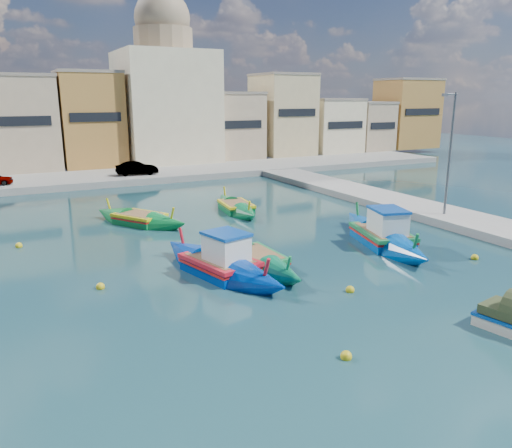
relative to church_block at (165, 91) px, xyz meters
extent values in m
plane|color=#122F38|center=(-10.00, -40.00, -8.41)|extent=(160.00, 160.00, 0.00)
cube|color=gray|center=(-10.00, -8.00, -8.11)|extent=(80.00, 8.00, 0.60)
cube|color=tan|center=(-15.74, -0.28, -3.31)|extent=(7.88, 7.44, 8.99)
cube|color=gray|center=(-15.74, -0.28, 1.33)|extent=(8.04, 7.59, 0.30)
cube|color=black|center=(-15.74, -4.05, -2.86)|extent=(6.30, 0.10, 0.90)
cube|color=#B87F39|center=(-8.46, -0.93, -3.09)|extent=(6.17, 6.13, 9.43)
cube|color=gray|center=(-8.46, -0.93, 1.77)|extent=(6.29, 6.26, 0.30)
cube|color=black|center=(-8.46, -4.05, -2.62)|extent=(4.93, 0.10, 0.90)
cube|color=tan|center=(-0.95, -0.15, -4.78)|extent=(7.31, 7.69, 6.05)
cube|color=gray|center=(-0.95, -0.15, -1.60)|extent=(7.46, 7.85, 0.30)
cube|color=black|center=(-0.95, -4.05, -4.48)|extent=(5.85, 0.10, 0.90)
cube|color=tan|center=(7.02, -0.35, -4.10)|extent=(7.54, 7.30, 7.41)
cube|color=gray|center=(7.02, -0.35, -0.25)|extent=(7.69, 7.45, 0.30)
cube|color=black|center=(7.02, -4.05, -3.73)|extent=(6.03, 0.10, 0.90)
cube|color=tan|center=(14.93, -0.51, -2.99)|extent=(6.36, 6.97, 9.63)
cube|color=gray|center=(14.93, -0.51, 1.98)|extent=(6.48, 7.11, 0.30)
cube|color=black|center=(14.93, -4.05, -2.51)|extent=(5.09, 0.10, 0.90)
cube|color=beige|center=(22.15, -0.65, -4.48)|extent=(6.63, 6.70, 6.65)
cube|color=gray|center=(22.15, -0.65, -1.01)|extent=(6.76, 6.83, 0.30)
cube|color=black|center=(22.15, -4.05, -4.15)|extent=(5.30, 0.10, 0.90)
cube|color=tan|center=(28.26, -0.25, -4.71)|extent=(5.08, 7.51, 6.20)
cube|color=gray|center=(28.26, -0.25, -1.45)|extent=(5.18, 7.66, 0.30)
cube|color=black|center=(28.26, -4.05, -4.40)|extent=(4.06, 0.10, 0.90)
cube|color=#B87F39|center=(35.15, -1.00, -3.14)|extent=(7.79, 6.00, 9.33)
cube|color=gray|center=(35.15, -1.00, 1.67)|extent=(7.95, 6.12, 0.30)
cube|color=black|center=(35.15, -4.05, -2.68)|extent=(6.23, 0.10, 0.90)
cube|color=beige|center=(0.00, 0.00, -1.81)|extent=(10.00, 10.00, 12.00)
cylinder|color=#9E8466|center=(0.00, 0.00, 5.39)|extent=(6.40, 6.40, 2.40)
sphere|color=#9E8466|center=(0.00, 0.00, 7.58)|extent=(6.00, 6.00, 6.00)
cylinder|color=#595B60|center=(7.50, -34.00, -4.41)|extent=(0.16, 0.16, 8.00)
cylinder|color=#595B60|center=(7.10, -34.00, -0.51)|extent=(1.00, 0.10, 0.10)
cube|color=#595B60|center=(6.60, -34.00, -0.56)|extent=(0.35, 0.15, 0.18)
imported|color=#4C1919|center=(-6.02, -9.50, -7.18)|extent=(3.94, 1.67, 1.27)
cube|color=#004BAB|center=(0.64, -36.05, -8.19)|extent=(3.14, 4.30, 1.08)
cone|color=#004BAB|center=(1.52, -32.98, -8.14)|extent=(3.05, 3.99, 2.77)
cone|color=#004BAB|center=(-0.24, -39.11, -8.14)|extent=(3.05, 3.99, 2.77)
cube|color=#177738|center=(0.64, -36.05, -7.74)|extent=(3.28, 4.53, 0.19)
cube|color=red|center=(0.64, -36.05, -7.93)|extent=(3.26, 4.40, 0.11)
cube|color=olive|center=(0.64, -36.05, -7.65)|extent=(2.73, 3.87, 0.06)
cylinder|color=#177738|center=(1.60, -32.68, -7.44)|extent=(0.29, 0.53, 1.17)
cylinder|color=#177738|center=(-0.33, -39.42, -7.44)|extent=(0.29, 0.53, 1.17)
cube|color=white|center=(0.48, -36.59, -7.06)|extent=(1.99, 2.30, 1.19)
cube|color=#0F47A5|center=(0.48, -36.59, -6.40)|extent=(2.11, 2.46, 0.13)
cube|color=#0034A2|center=(-9.06, -36.43, -8.20)|extent=(2.86, 3.78, 1.06)
cone|color=#0034A2|center=(-9.74, -33.72, -8.14)|extent=(2.81, 3.55, 2.64)
cone|color=#0034A2|center=(-8.39, -39.13, -8.14)|extent=(2.81, 3.55, 2.64)
cube|color=red|center=(-9.06, -36.43, -7.75)|extent=(2.99, 3.98, 0.19)
cube|color=red|center=(-9.06, -36.43, -7.94)|extent=(2.98, 3.87, 0.11)
cube|color=olive|center=(-9.06, -36.43, -7.67)|extent=(2.48, 3.41, 0.06)
cylinder|color=red|center=(-9.80, -33.46, -7.46)|extent=(0.26, 0.52, 1.15)
cylinder|color=red|center=(-8.32, -39.40, -7.46)|extent=(0.26, 0.52, 1.15)
cube|color=white|center=(-8.95, -36.90, -7.09)|extent=(1.85, 2.02, 1.16)
cube|color=#0F47A5|center=(-8.95, -36.90, -6.44)|extent=(1.96, 2.16, 0.13)
cube|color=#0A723B|center=(-3.10, -25.30, -8.23)|extent=(2.12, 3.13, 0.89)
cone|color=#0A723B|center=(-2.82, -22.88, -8.18)|extent=(2.09, 2.92, 2.25)
cone|color=#0A723B|center=(-3.39, -27.72, -8.18)|extent=(2.09, 2.92, 2.25)
cube|color=yellow|center=(-3.10, -25.30, -7.85)|extent=(2.21, 3.30, 0.16)
cube|color=#197F33|center=(-3.10, -25.30, -8.02)|extent=(2.21, 3.20, 0.09)
cube|color=olive|center=(-3.10, -25.30, -7.78)|extent=(1.82, 2.84, 0.05)
cylinder|color=yellow|center=(-2.79, -22.65, -7.61)|extent=(0.17, 0.43, 0.97)
cylinder|color=yellow|center=(-3.42, -27.96, -7.61)|extent=(0.17, 0.43, 0.97)
cube|color=#0B7733|center=(-9.99, -25.82, -8.22)|extent=(3.16, 3.47, 0.96)
cone|color=#0B7733|center=(-11.26, -23.79, -8.17)|extent=(3.07, 3.32, 2.37)
cone|color=#0B7733|center=(-8.72, -27.85, -8.17)|extent=(3.07, 3.32, 2.37)
cube|color=yellow|center=(-9.99, -25.82, -7.81)|extent=(3.31, 3.65, 0.17)
cube|color=red|center=(-9.99, -25.82, -7.99)|extent=(3.27, 3.57, 0.10)
cube|color=olive|center=(-9.99, -25.82, -7.74)|extent=(2.78, 3.10, 0.06)
cylinder|color=yellow|center=(-11.39, -23.58, -7.55)|extent=(0.35, 0.46, 1.04)
cylinder|color=yellow|center=(-8.60, -28.05, -7.55)|extent=(0.35, 0.46, 1.04)
cube|color=#0A6F46|center=(-7.07, -36.17, -8.23)|extent=(1.85, 3.08, 0.89)
cone|color=#0A6F46|center=(-7.13, -33.66, -8.18)|extent=(1.85, 2.85, 2.26)
cone|color=#0A6F46|center=(-7.01, -38.69, -8.18)|extent=(1.85, 2.85, 2.26)
cube|color=#1B8843|center=(-7.07, -36.17, -7.85)|extent=(1.93, 3.25, 0.16)
cube|color=red|center=(-7.07, -36.17, -8.02)|extent=(1.94, 3.14, 0.09)
cube|color=olive|center=(-7.07, -36.17, -7.78)|extent=(1.58, 2.80, 0.05)
cylinder|color=#1B8843|center=(-7.13, -33.41, -7.60)|extent=(0.13, 0.42, 0.97)
cylinder|color=#1B8843|center=(-7.01, -38.94, -7.60)|extent=(0.13, 0.42, 0.97)
sphere|color=yellow|center=(-14.22, -35.84, -8.33)|extent=(0.36, 0.36, 0.36)
sphere|color=yellow|center=(-9.52, -36.00, -8.33)|extent=(0.36, 0.36, 0.36)
sphere|color=yellow|center=(-3.07, -23.23, -8.33)|extent=(0.36, 0.36, 0.36)
sphere|color=yellow|center=(-16.98, -27.83, -8.33)|extent=(0.36, 0.36, 0.36)
sphere|color=yellow|center=(2.87, -40.26, -8.33)|extent=(0.36, 0.36, 0.36)
sphere|color=yellow|center=(-8.62, -45.14, -8.33)|extent=(0.36, 0.36, 0.36)
sphere|color=yellow|center=(-5.19, -40.86, -8.33)|extent=(0.36, 0.36, 0.36)
camera|label=1|loc=(-17.32, -56.08, -0.66)|focal=35.00mm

